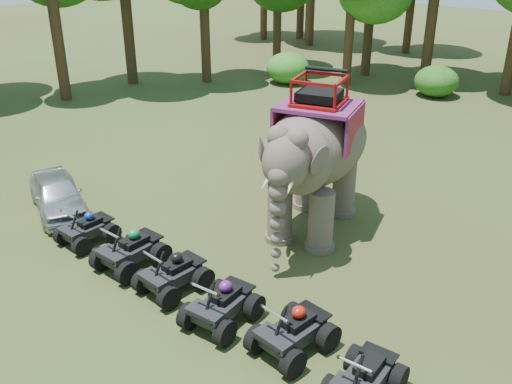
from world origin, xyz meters
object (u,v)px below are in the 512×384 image
atv_1 (130,245)px  atv_4 (293,326)px  atv_0 (86,225)px  parked_car (57,194)px  atv_2 (173,269)px  atv_5 (366,372)px  atv_3 (222,299)px  elephant (315,155)px

atv_1 → atv_4: 5.24m
atv_0 → atv_4: bearing=1.9°
atv_0 → atv_1: atv_1 is taller
parked_car → atv_4: atv_4 is taller
parked_car → atv_1: size_ratio=1.98×
atv_2 → atv_4: atv_4 is taller
atv_4 → atv_0: bearing=-173.5°
atv_2 → atv_5: (5.41, -0.09, -0.03)m
parked_car → atv_3: bearing=-72.8°
atv_5 → atv_4: bearing=170.4°
atv_0 → atv_5: (9.04, -0.16, 0.03)m
elephant → parked_car: (-6.78, -4.26, -1.72)m
atv_2 → atv_3: bearing=-1.4°
parked_car → atv_5: (11.41, -0.79, -0.00)m
parked_car → atv_4: (9.58, -0.60, 0.05)m
atv_1 → atv_5: bearing=-1.0°
atv_1 → atv_4: bearing=0.7°
atv_2 → elephant: bearing=85.2°
atv_0 → elephant: bearing=49.6°
elephant → atv_4: 5.85m
atv_5 → atv_3: bearing=177.5°
atv_0 → atv_3: (5.41, -0.24, 0.07)m
atv_3 → atv_4: bearing=3.9°
atv_3 → atv_4: size_ratio=0.99×
atv_0 → atv_2: bearing=0.6°
parked_car → atv_5: bearing=-70.4°
parked_car → atv_2: bearing=-73.1°
atv_0 → atv_1: bearing=0.7°
elephant → atv_2: 5.29m
atv_5 → parked_car: bearing=172.3°
atv_4 → atv_3: bearing=-165.2°
atv_0 → atv_1: (1.96, -0.03, 0.08)m
elephant → atv_5: bearing=-63.2°
parked_car → atv_0: parked_car is taller
atv_0 → atv_5: size_ratio=0.96×
atv_0 → atv_5: 9.04m
atv_4 → atv_5: 1.84m
parked_car → atv_1: atv_1 is taller
atv_0 → atv_2: size_ratio=0.92×
atv_0 → atv_4: (7.20, 0.03, 0.07)m
atv_5 → atv_2: bearing=175.3°
atv_5 → atv_1: bearing=175.2°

